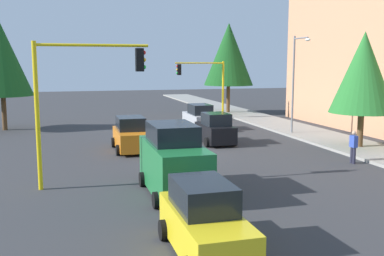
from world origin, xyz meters
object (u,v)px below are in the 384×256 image
Objects in this scene: street_lamp_curbside at (296,74)px; car_silver at (200,118)px; traffic_signal_near_right at (82,85)px; tree_opposite_side at (1,58)px; tree_roadside_near at (363,73)px; car_yellow at (204,222)px; car_orange at (131,135)px; pedestrian_crossing at (353,146)px; delivery_van_green at (174,162)px; traffic_signal_far_left at (204,78)px; car_black at (215,130)px; tree_roadside_far at (229,54)px.

car_silver is (-4.60, -5.68, -3.45)m from street_lamp_curbside.
tree_opposite_side is at bearing -163.72° from traffic_signal_near_right.
traffic_signal_near_right is at bearing 16.28° from tree_opposite_side.
tree_roadside_near is 1.67× the size of car_yellow.
car_silver is (-6.91, 6.29, -0.00)m from car_orange.
pedestrian_crossing is (-0.68, 13.42, -3.30)m from traffic_signal_near_right.
car_silver is 22.88m from car_yellow.
delivery_van_green is at bearing -74.63° from pedestrian_crossing.
traffic_signal_near_right is at bearing -160.04° from car_yellow.
traffic_signal_far_left is 1.46× the size of car_black.
traffic_signal_far_left is 23.65m from delivery_van_green.
car_yellow is at bearing -16.37° from car_silver.
car_black is at bearing 98.05° from car_orange.
tree_opposite_side reaches higher than car_black.
tree_roadside_far is at bearing 147.58° from traffic_signal_near_right.
street_lamp_curbside is at bearing 135.19° from delivery_van_green.
tree_roadside_far is at bearing 143.70° from car_orange.
tree_roadside_far is at bearing 175.53° from pedestrian_crossing.
car_yellow is (31.74, -12.43, -5.08)m from tree_roadside_far.
traffic_signal_far_left is at bearing 162.85° from car_yellow.
traffic_signal_near_right is at bearing -57.25° from street_lamp_curbside.
car_silver is at bearing 172.72° from car_black.
car_orange is (-7.30, 2.97, -3.31)m from traffic_signal_near_right.
street_lamp_curbside is at bearing 51.02° from car_silver.
street_lamp_curbside is 5.76m from tree_roadside_near.
car_orange is 5.56m from car_black.
car_yellow is (7.74, 2.81, -3.31)m from traffic_signal_near_right.
street_lamp_curbside is at bearing 170.33° from pedestrian_crossing.
traffic_signal_near_right is (20.00, -11.37, 0.46)m from traffic_signal_far_left.
car_orange is at bearing 179.38° from car_yellow.
delivery_van_green is (20.10, 8.57, -4.18)m from tree_opposite_side.
traffic_signal_far_left is at bearing -44.04° from tree_roadside_far.
tree_opposite_side is at bearing -125.83° from car_black.
tree_opposite_side is 4.89× the size of pedestrian_crossing.
car_black is (-0.78, 5.50, -0.00)m from car_orange.
traffic_signal_far_left reaches higher than pedestrian_crossing.
pedestrian_crossing is at bearing 105.37° from delivery_van_green.
tree_roadside_far is 2.52× the size of car_black.
traffic_signal_far_left reaches higher than delivery_van_green.
delivery_van_green is at bearing 23.08° from tree_opposite_side.
car_silver is 1.15× the size of car_black.
traffic_signal_near_right is 17.77m from street_lamp_curbside.
traffic_signal_near_right is at bearing -22.16° from car_orange.
car_silver is at bearing 163.63° from car_yellow.
car_yellow is at bearing 17.41° from tree_opposite_side.
tree_roadside_far is 1.31× the size of tree_roadside_near.
tree_roadside_near is at bearing 62.27° from car_black.
tree_opposite_side is at bearing -112.55° from street_lamp_curbside.
car_silver and car_yellow have the same top height.
tree_opposite_side reaches higher than car_silver.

